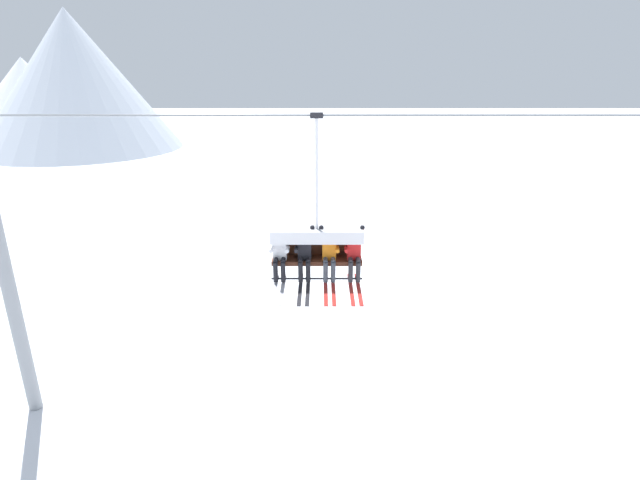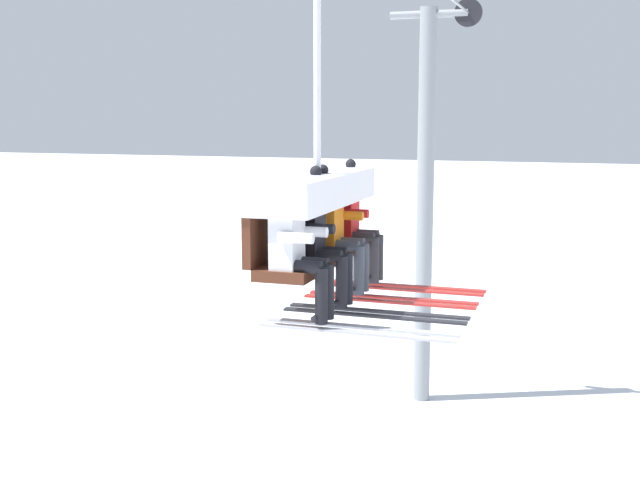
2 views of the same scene
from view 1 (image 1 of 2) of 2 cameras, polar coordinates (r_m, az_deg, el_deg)
name	(u,v)px [view 1 (image 1 of 2)]	position (r m, az deg, el deg)	size (l,w,h in m)	color
ground_plane	(282,407)	(15.05, -4.35, -18.49)	(200.00, 200.00, 0.00)	white
mountain_peak_west	(31,101)	(70.68, -30.17, 13.55)	(17.29, 17.29, 9.97)	white
mountain_peak_central	(76,81)	(63.59, -26.10, 16.04)	(22.00, 22.00, 14.90)	silver
lift_tower_near	(5,264)	(15.11, -32.33, -2.35)	(0.36, 1.88, 8.48)	gray
lift_cable	(352,115)	(11.08, 3.63, 14.03)	(19.51, 0.05, 0.05)	gray
chairlift_chair	(318,238)	(11.74, -0.19, 0.23)	(2.17, 0.74, 3.78)	#512819
skier_white	(281,254)	(11.69, -4.47, -1.63)	(0.46, 1.70, 1.23)	silver
skier_black	(306,253)	(11.65, -1.61, -1.53)	(0.48, 1.70, 1.34)	black
skier_orange	(331,253)	(11.65, 1.22, -1.54)	(0.48, 1.70, 1.34)	orange
skier_red	(356,253)	(11.67, 4.10, -1.54)	(0.48, 1.70, 1.34)	red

